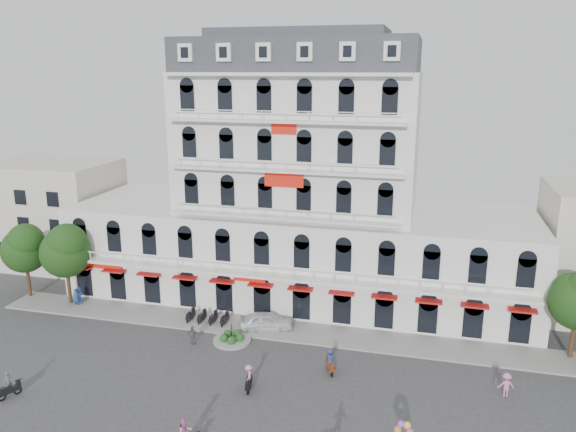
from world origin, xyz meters
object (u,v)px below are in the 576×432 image
(parked_car, at_px, (267,321))
(rider_center, at_px, (249,377))
(rider_east, at_px, (330,361))
(rider_west, at_px, (9,386))

(parked_car, xyz_separation_m, rider_center, (1.49, -9.52, 0.21))
(rider_east, bearing_deg, rider_center, 101.59)
(rider_west, xyz_separation_m, rider_center, (15.94, 5.04, 0.17))
(parked_car, height_order, rider_center, rider_center)
(rider_west, height_order, rider_east, rider_east)
(rider_west, bearing_deg, rider_center, -47.14)
(parked_car, distance_m, rider_west, 20.51)
(rider_west, bearing_deg, parked_car, -19.48)
(rider_center, bearing_deg, parked_car, 178.28)
(rider_east, xyz_separation_m, rider_center, (-5.21, -3.75, 0.06))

